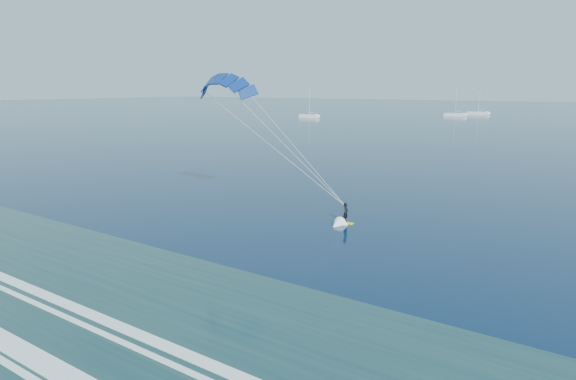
# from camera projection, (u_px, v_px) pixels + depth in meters

# --- Properties ---
(kitesurfer_rig) EXTENTS (15.71, 5.75, 13.71)m
(kitesurfer_rig) POSITION_uv_depth(u_px,v_px,m) (279.00, 140.00, 44.46)
(kitesurfer_rig) COLOR yellow
(kitesurfer_rig) RESTS_ON ground
(sailboat_0) EXTENTS (8.06, 2.40, 11.05)m
(sailboat_0) POSITION_uv_depth(u_px,v_px,m) (309.00, 116.00, 195.89)
(sailboat_0) COLOR white
(sailboat_0) RESTS_ON ground
(sailboat_1) EXTENTS (8.48, 2.40, 11.68)m
(sailboat_1) POSITION_uv_depth(u_px,v_px,m) (455.00, 115.00, 205.58)
(sailboat_1) COLOR white
(sailboat_1) RESTS_ON ground
(sailboat_2) EXTENTS (8.90, 2.40, 11.98)m
(sailboat_2) POSITION_uv_depth(u_px,v_px,m) (478.00, 113.00, 217.27)
(sailboat_2) COLOR white
(sailboat_2) RESTS_ON ground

